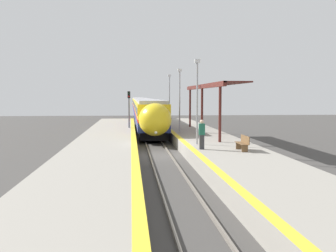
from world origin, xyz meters
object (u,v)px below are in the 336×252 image
Objects in this scene: train at (141,106)px; lamppost_near at (197,96)px; railway_signal at (129,109)px; lamppost_mid at (180,96)px; person_waiting at (202,134)px; lamppost_far at (169,96)px; platform_bench at (243,143)px.

lamppost_near is (2.44, -52.37, 1.98)m from train.
lamppost_mid is at bearing -48.36° from railway_signal.
lamppost_near is at bearing -73.20° from railway_signal.
lamppost_near is at bearing -87.34° from train.
lamppost_far reaches higher than person_waiting.
lamppost_near is 1.00× the size of lamppost_far.
railway_signal is (-6.79, 18.71, 1.43)m from platform_bench.
lamppost_mid is at bearing 89.43° from person_waiting.
train is 52.79× the size of person_waiting.
person_waiting is at bearing -75.99° from railway_signal.
platform_bench is 0.32× the size of lamppost_near.
person_waiting is 3.52m from lamppost_near.
lamppost_far is at bearing 95.36° from platform_bench.
lamppost_mid is (2.44, -42.34, 1.98)m from train.
railway_signal reaches higher than platform_bench.
lamppost_mid is at bearing -86.71° from train.
platform_bench is 23.84m from lamppost_far.
platform_bench is at bearing -84.64° from lamppost_far.
lamppost_far is at bearing 89.68° from person_waiting.
lamppost_mid is at bearing 90.00° from lamppost_near.
train reaches higher than person_waiting.
lamppost_near is at bearing 122.11° from platform_bench.
person_waiting is 0.32× the size of lamppost_mid.
lamppost_far is at bearing -85.69° from train.
train is at bearing 92.66° from lamppost_near.
railway_signal is 15.91m from lamppost_near.
platform_bench is (4.65, -55.89, -0.76)m from train.
railway_signal is at bearing -93.30° from train.
lamppost_far is (0.00, 10.03, 0.00)m from lamppost_mid.
train is at bearing 94.75° from platform_bench.
lamppost_mid is (0.00, 10.03, 0.00)m from lamppost_near.
person_waiting is 22.85m from lamppost_far.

